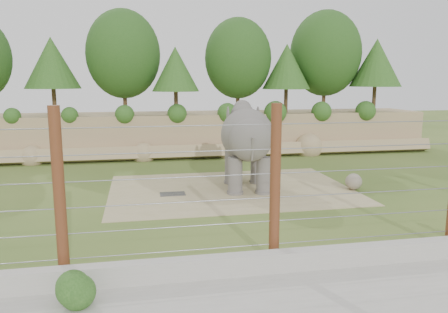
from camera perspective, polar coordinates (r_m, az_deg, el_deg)
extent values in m
plane|color=#425F22|center=(15.45, 1.43, -7.12)|extent=(90.00, 90.00, 0.00)
cube|color=tan|center=(27.80, -4.36, 3.13)|extent=(30.00, 4.00, 2.50)
cube|color=tan|center=(25.67, -3.73, 0.54)|extent=(30.00, 1.37, 1.07)
cylinder|color=#3F2B19|center=(27.37, -21.28, 6.66)|extent=(0.24, 0.24, 1.58)
sphere|color=#1B4717|center=(27.36, -21.56, 11.13)|extent=(3.60, 3.60, 3.60)
cylinder|color=#3F2B19|center=(27.45, -12.81, 7.46)|extent=(0.24, 0.24, 1.92)
sphere|color=#1B4717|center=(27.47, -13.03, 12.91)|extent=(4.40, 4.40, 4.40)
cylinder|color=#3F2B19|center=(26.35, -6.28, 6.98)|extent=(0.24, 0.24, 1.40)
sphere|color=#1B4717|center=(26.32, -6.36, 11.11)|extent=(3.20, 3.20, 3.20)
cylinder|color=#3F2B19|center=(27.94, 1.81, 7.63)|extent=(0.24, 0.24, 1.82)
sphere|color=#1B4717|center=(27.95, 1.83, 12.70)|extent=(4.16, 4.16, 4.16)
cylinder|color=#3F2B19|center=(28.20, 8.08, 7.24)|extent=(0.24, 0.24, 1.50)
sphere|color=#1B4717|center=(28.18, 8.18, 11.39)|extent=(3.44, 3.44, 3.44)
cylinder|color=#3F2B19|center=(30.21, 12.90, 7.76)|extent=(0.24, 0.24, 2.03)
sphere|color=#1B4717|center=(30.25, 13.11, 12.98)|extent=(4.64, 4.64, 4.64)
cylinder|color=#3F2B19|center=(30.51, 19.01, 7.13)|extent=(0.24, 0.24, 1.64)
sphere|color=#1B4717|center=(30.50, 19.25, 11.32)|extent=(3.76, 3.76, 3.76)
cube|color=tan|center=(18.37, 0.93, -4.31)|extent=(10.00, 7.00, 0.02)
cube|color=#262628|center=(17.68, -6.73, -4.87)|extent=(1.00, 0.60, 0.03)
sphere|color=gray|center=(18.99, 16.57, -3.16)|extent=(0.69, 0.69, 0.69)
cube|color=#A8A59C|center=(10.83, 7.32, -13.42)|extent=(26.00, 0.35, 0.50)
cylinder|color=brown|center=(10.39, -20.70, -4.81)|extent=(0.26, 0.26, 4.00)
cylinder|color=brown|center=(10.73, 6.69, -3.77)|extent=(0.26, 0.26, 4.00)
cylinder|color=gray|center=(11.18, 6.53, -11.27)|extent=(20.00, 0.02, 0.02)
cylinder|color=gray|center=(10.98, 6.59, -8.34)|extent=(20.00, 0.02, 0.02)
cylinder|color=gray|center=(10.80, 6.66, -5.32)|extent=(20.00, 0.02, 0.02)
cylinder|color=gray|center=(10.66, 6.72, -2.21)|extent=(20.00, 0.02, 0.02)
cylinder|color=gray|center=(10.55, 6.79, 0.98)|extent=(20.00, 0.02, 0.02)
cylinder|color=gray|center=(10.48, 6.85, 4.22)|extent=(20.00, 0.02, 0.02)
sphere|color=#24501B|center=(9.67, -18.99, -16.09)|extent=(0.73, 0.73, 0.73)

